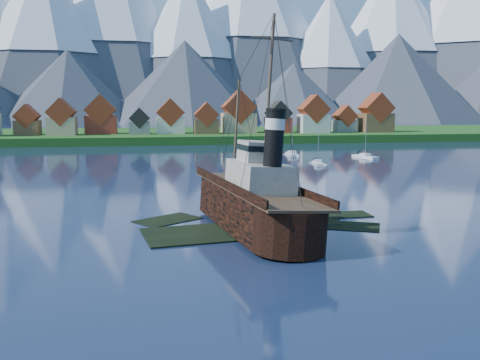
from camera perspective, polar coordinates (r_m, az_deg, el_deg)
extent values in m
plane|color=#182544|center=(64.88, 0.50, -5.13)|extent=(1400.00, 1400.00, 0.00)
cube|color=black|center=(62.57, -1.88, -5.94)|extent=(19.08, 11.42, 1.00)
cube|color=black|center=(70.05, 4.75, -4.48)|extent=(15.15, 9.76, 1.00)
cube|color=black|center=(73.93, 0.77, -3.70)|extent=(11.45, 9.06, 1.00)
cube|color=black|center=(67.21, 10.81, -5.18)|extent=(10.27, 8.34, 1.00)
cube|color=black|center=(69.84, -7.70, -4.58)|extent=(9.42, 8.68, 1.00)
cube|color=black|center=(73.72, 11.36, -3.95)|extent=(6.00, 4.00, 1.00)
cube|color=#184112|center=(232.85, -7.11, 4.44)|extent=(600.00, 80.00, 3.20)
cube|color=#3F3D38|center=(195.00, -6.54, 3.74)|extent=(600.00, 2.50, 2.00)
cube|color=brown|center=(219.85, -21.70, 5.21)|extent=(9.00, 8.00, 5.50)
cube|color=maroon|center=(219.71, -21.76, 6.35)|extent=(9.16, 8.16, 9.16)
cube|color=tan|center=(214.60, -18.46, 5.48)|extent=(10.50, 9.00, 6.80)
cube|color=maroon|center=(214.45, -18.52, 6.89)|extent=(10.69, 9.18, 10.69)
cube|color=maroon|center=(218.96, -14.59, 5.74)|extent=(12.00, 8.50, 7.20)
cube|color=maroon|center=(218.81, -14.64, 7.24)|extent=(12.22, 8.67, 12.22)
cube|color=slate|center=(213.32, -10.65, 5.48)|extent=(8.00, 7.00, 4.80)
cube|color=black|center=(213.18, -10.68, 6.51)|extent=(8.15, 7.14, 8.15)
cube|color=beige|center=(216.47, -7.45, 5.80)|extent=(11.00, 9.50, 6.40)
cube|color=maroon|center=(216.33, -7.48, 7.17)|extent=(11.20, 9.69, 11.20)
cube|color=brown|center=(213.57, -3.63, 5.74)|extent=(9.50, 8.00, 5.80)
cube|color=maroon|center=(213.43, -3.64, 6.98)|extent=(9.67, 8.16, 9.67)
cube|color=tan|center=(220.44, -0.14, 6.12)|extent=(13.50, 10.00, 8.00)
cube|color=maroon|center=(220.30, -0.14, 7.79)|extent=(13.75, 10.20, 13.75)
cube|color=maroon|center=(220.84, 4.11, 5.87)|extent=(10.00, 8.50, 6.20)
cube|color=black|center=(220.69, 4.12, 7.14)|extent=(10.18, 8.67, 10.18)
cube|color=beige|center=(221.75, 7.83, 5.99)|extent=(11.50, 9.00, 7.50)
cube|color=maroon|center=(221.61, 7.86, 7.49)|extent=(11.71, 9.18, 11.71)
cube|color=slate|center=(230.54, 11.09, 5.68)|extent=(9.00, 7.50, 5.00)
cube|color=maroon|center=(230.41, 11.12, 6.71)|extent=(9.16, 7.65, 9.16)
cube|color=brown|center=(233.63, 14.27, 5.96)|extent=(12.50, 10.00, 7.80)
cube|color=maroon|center=(233.49, 14.33, 7.47)|extent=(12.73, 10.20, 12.73)
cone|color=#2D333D|center=(527.82, -20.14, 14.01)|extent=(180.00, 180.00, 150.00)
cone|color=white|center=(531.96, -20.31, 17.22)|extent=(111.60, 111.60, 90.00)
cone|color=#2D333D|center=(562.59, -13.23, 15.43)|extent=(210.00, 210.00, 180.00)
cone|color=#2D333D|center=(536.59, -5.61, 14.09)|extent=(170.00, 170.00, 145.00)
cone|color=white|center=(540.36, -5.65, 17.15)|extent=(105.40, 105.40, 87.00)
cone|color=#2D333D|center=(593.59, 1.04, 16.23)|extent=(240.00, 240.00, 200.00)
cone|color=#2D333D|center=(554.59, 9.45, 12.79)|extent=(150.00, 150.00, 125.00)
cone|color=white|center=(557.20, 9.51, 15.35)|extent=(93.00, 93.00, 75.00)
cone|color=#2D333D|center=(614.64, 15.82, 14.24)|extent=(200.00, 200.00, 170.00)
cone|color=white|center=(619.33, 15.95, 17.36)|extent=(124.00, 124.00, 102.00)
cone|color=#2D333D|center=(641.20, 23.13, 14.54)|extent=(230.00, 230.00, 190.00)
cone|color=#2D333D|center=(440.17, -17.81, 9.37)|extent=(120.00, 120.00, 58.00)
cone|color=#2D333D|center=(432.53, -5.84, 10.27)|extent=(136.00, 136.00, 66.00)
cone|color=#2D333D|center=(451.79, 5.75, 9.16)|extent=(110.00, 110.00, 50.00)
cone|color=#2D333D|center=(481.49, 16.41, 10.30)|extent=(150.00, 150.00, 75.00)
cube|color=black|center=(64.01, 1.30, -3.07)|extent=(7.66, 22.06, 4.60)
cone|color=black|center=(77.88, -0.75, -1.05)|extent=(7.66, 7.66, 7.66)
cylinder|color=black|center=(53.49, 3.61, -5.34)|extent=(7.66, 7.66, 4.60)
cube|color=#4C3826|center=(63.59, 1.31, -0.95)|extent=(7.51, 29.10, 0.27)
cube|color=black|center=(62.90, -1.98, -0.59)|extent=(0.22, 28.18, 0.98)
cube|color=black|center=(64.32, 4.52, -0.42)|extent=(0.22, 28.18, 0.98)
cube|color=#ADA89E|center=(61.75, 1.61, 0.32)|extent=(5.69, 9.30, 3.28)
cube|color=#ADA89E|center=(62.50, 1.42, 3.04)|extent=(3.94, 4.38, 2.41)
cylinder|color=black|center=(57.76, 2.34, 4.46)|extent=(2.08, 2.08, 6.13)
cylinder|color=silver|center=(57.68, 2.35, 5.98)|extent=(2.19, 2.19, 1.20)
cylinder|color=#473828|center=(71.47, -0.05, 5.45)|extent=(0.31, 0.31, 13.13)
cylinder|color=#473828|center=(60.16, 1.86, 10.77)|extent=(0.35, 0.35, 14.22)
cube|color=silver|center=(132.75, 8.32, 1.67)|extent=(3.01, 7.57, 1.04)
cube|color=silver|center=(132.66, 8.33, 2.03)|extent=(1.93, 2.30, 0.61)
cylinder|color=gray|center=(132.28, 8.37, 3.84)|extent=(0.12, 0.12, 9.02)
cube|color=silver|center=(154.93, 5.56, 2.65)|extent=(3.36, 9.84, 1.16)
cube|color=silver|center=(154.85, 5.57, 2.98)|extent=(2.38, 2.90, 0.68)
cylinder|color=gray|center=(154.50, 5.59, 4.71)|extent=(0.14, 0.14, 10.04)
cube|color=silver|center=(151.27, 13.21, 2.33)|extent=(4.58, 9.38, 1.11)
cube|color=silver|center=(151.19, 13.22, 2.67)|extent=(2.60, 2.98, 0.65)
cylinder|color=gray|center=(150.84, 13.27, 4.36)|extent=(0.13, 0.13, 9.63)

